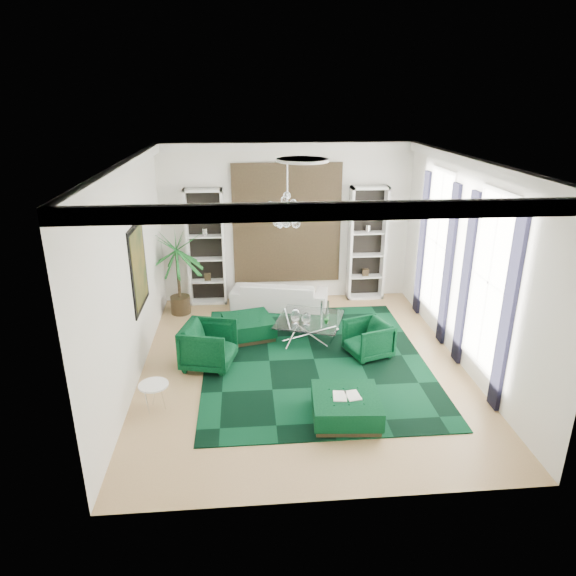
{
  "coord_description": "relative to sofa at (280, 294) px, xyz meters",
  "views": [
    {
      "loc": [
        -1.02,
        -8.55,
        4.82
      ],
      "look_at": [
        -0.23,
        0.5,
        1.38
      ],
      "focal_mm": 32.0,
      "sensor_mm": 36.0,
      "label": 1
    }
  ],
  "objects": [
    {
      "name": "chandelier",
      "position": [
        -0.02,
        -2.39,
        2.52
      ],
      "size": [
        1.14,
        1.14,
        0.79
      ],
      "primitive_type": null,
      "rotation": [
        0.0,
        0.0,
        -0.39
      ],
      "color": "white",
      "rests_on": "ceiling"
    },
    {
      "name": "crown_molding",
      "position": [
        0.23,
        -2.84,
        3.37
      ],
      "size": [
        6.0,
        7.0,
        0.18
      ],
      "primitive_type": null,
      "color": "white",
      "rests_on": "ceiling"
    },
    {
      "name": "book",
      "position": [
        0.71,
        -4.64,
        0.1
      ],
      "size": [
        0.43,
        0.29,
        0.03
      ],
      "primitive_type": "cube",
      "color": "white",
      "rests_on": "ottoman_front"
    },
    {
      "name": "curtain_far_b",
      "position": [
        3.19,
        -0.56,
        1.32
      ],
      "size": [
        0.07,
        0.3,
        3.25
      ],
      "primitive_type": "cube",
      "color": "black",
      "rests_on": "floor"
    },
    {
      "name": "coffee_table",
      "position": [
        0.51,
        -1.72,
        -0.11
      ],
      "size": [
        1.64,
        1.64,
        0.44
      ],
      "primitive_type": null,
      "rotation": [
        0.0,
        0.0,
        -0.34
      ],
      "color": "white",
      "rests_on": "floor"
    },
    {
      "name": "tapestry",
      "position": [
        0.23,
        0.62,
        1.57
      ],
      "size": [
        2.5,
        0.06,
        2.8
      ],
      "primitive_type": "cube",
      "color": "black",
      "rests_on": "wall_back"
    },
    {
      "name": "armchair_left",
      "position": [
        -1.52,
        -2.72,
        0.09
      ],
      "size": [
        1.12,
        1.11,
        0.85
      ],
      "primitive_type": "imported",
      "rotation": [
        0.0,
        0.0,
        1.32
      ],
      "color": "black",
      "rests_on": "floor"
    },
    {
      "name": "palm",
      "position": [
        -2.33,
        -0.14,
        0.92
      ],
      "size": [
        1.74,
        1.74,
        2.49
      ],
      "primitive_type": null,
      "rotation": [
        0.0,
        0.0,
        -0.12
      ],
      "color": "#196725",
      "rests_on": "floor"
    },
    {
      "name": "wall_back",
      "position": [
        0.23,
        0.67,
        1.57
      ],
      "size": [
        6.0,
        0.02,
        3.8
      ],
      "primitive_type": "cube",
      "color": "white",
      "rests_on": "ground"
    },
    {
      "name": "sofa",
      "position": [
        0.0,
        0.0,
        0.0
      ],
      "size": [
        2.39,
        1.36,
        0.66
      ],
      "primitive_type": "imported",
      "rotation": [
        0.0,
        0.0,
        2.92
      ],
      "color": "silver",
      "rests_on": "floor"
    },
    {
      "name": "ceiling_medallion",
      "position": [
        0.23,
        -2.54,
        3.44
      ],
      "size": [
        0.9,
        0.9,
        0.05
      ],
      "primitive_type": "cylinder",
      "color": "white",
      "rests_on": "ceiling"
    },
    {
      "name": "wall_left",
      "position": [
        -2.78,
        -2.84,
        1.57
      ],
      "size": [
        0.02,
        7.0,
        3.8
      ],
      "primitive_type": "cube",
      "color": "white",
      "rests_on": "ground"
    },
    {
      "name": "side_table",
      "position": [
        -2.32,
        -4.11,
        -0.1
      ],
      "size": [
        0.61,
        0.61,
        0.46
      ],
      "primitive_type": "cylinder",
      "rotation": [
        0.0,
        0.0,
        -0.35
      ],
      "color": "white",
      "rests_on": "floor"
    },
    {
      "name": "window_far",
      "position": [
        3.22,
        -1.34,
        1.57
      ],
      "size": [
        0.03,
        1.1,
        2.9
      ],
      "primitive_type": "cube",
      "color": "white",
      "rests_on": "wall_right"
    },
    {
      "name": "wall_front",
      "position": [
        0.23,
        -6.35,
        1.57
      ],
      "size": [
        6.0,
        0.02,
        3.8
      ],
      "primitive_type": "cube",
      "color": "white",
      "rests_on": "ground"
    },
    {
      "name": "curtain_near_a",
      "position": [
        3.19,
        -4.52,
        1.32
      ],
      "size": [
        0.07,
        0.3,
        3.25
      ],
      "primitive_type": "cube",
      "color": "black",
      "rests_on": "floor"
    },
    {
      "name": "ottoman_front",
      "position": [
        0.71,
        -4.64,
        -0.12
      ],
      "size": [
        1.12,
        1.12,
        0.42
      ],
      "primitive_type": "cube",
      "rotation": [
        0.0,
        0.0,
        -0.08
      ],
      "color": "black",
      "rests_on": "floor"
    },
    {
      "name": "table_plant",
      "position": [
        0.83,
        -1.98,
        0.23
      ],
      "size": [
        0.16,
        0.14,
        0.23
      ],
      "primitive_type": "imported",
      "rotation": [
        0.0,
        0.0,
        0.4
      ],
      "color": "#196725",
      "rests_on": "coffee_table"
    },
    {
      "name": "rug",
      "position": [
        0.48,
        -2.68,
        -0.32
      ],
      "size": [
        4.2,
        5.0,
        0.02
      ],
      "primitive_type": "cube",
      "color": "black",
      "rests_on": "floor"
    },
    {
      "name": "painting",
      "position": [
        -2.74,
        -2.24,
        1.52
      ],
      "size": [
        0.04,
        1.3,
        1.6
      ],
      "primitive_type": "cube",
      "color": "black",
      "rests_on": "wall_left"
    },
    {
      "name": "wall_right",
      "position": [
        3.24,
        -2.84,
        1.57
      ],
      "size": [
        0.02,
        7.0,
        3.8
      ],
      "primitive_type": "cube",
      "color": "white",
      "rests_on": "ground"
    },
    {
      "name": "shelving_left",
      "position": [
        -1.72,
        0.47,
        1.07
      ],
      "size": [
        0.9,
        0.38,
        2.8
      ],
      "primitive_type": null,
      "color": "white",
      "rests_on": "floor"
    },
    {
      "name": "window_near",
      "position": [
        3.22,
        -3.74,
        1.57
      ],
      "size": [
        0.03,
        1.1,
        2.9
      ],
      "primitive_type": "cube",
      "color": "white",
      "rests_on": "wall_right"
    },
    {
      "name": "ottoman_side",
      "position": [
        -0.76,
        -1.54,
        -0.11
      ],
      "size": [
        1.17,
        1.17,
        0.43
      ],
      "primitive_type": "cube",
      "rotation": [
        0.0,
        0.0,
        0.25
      ],
      "color": "black",
      "rests_on": "floor"
    },
    {
      "name": "shelving_right",
      "position": [
        2.18,
        0.47,
        1.07
      ],
      "size": [
        0.9,
        0.38,
        2.8
      ],
      "primitive_type": null,
      "color": "white",
      "rests_on": "floor"
    },
    {
      "name": "armchair_right",
      "position": [
        1.55,
        -2.58,
        0.03
      ],
      "size": [
        0.99,
        0.97,
        0.72
      ],
      "primitive_type": "imported",
      "rotation": [
        0.0,
        0.0,
        -1.26
      ],
      "color": "black",
      "rests_on": "floor"
    },
    {
      "name": "curtain_far_a",
      "position": [
        3.19,
        -2.12,
        1.32
      ],
      "size": [
        0.07,
        0.3,
        3.25
      ],
      "primitive_type": "cube",
      "color": "black",
      "rests_on": "floor"
    },
    {
      "name": "curtain_near_b",
      "position": [
        3.19,
        -2.96,
        1.32
      ],
      "size": [
        0.07,
        0.3,
        3.25
      ],
      "primitive_type": "cube",
      "color": "black",
      "rests_on": "floor"
    },
    {
      "name": "floor",
      "position": [
        0.23,
        -2.84,
        -0.34
      ],
      "size": [
        6.0,
        7.0,
        0.02
      ],
      "primitive_type": "cube",
      "color": "tan",
      "rests_on": "ground"
    },
    {
      "name": "ceiling",
      "position": [
        0.23,
        -2.84,
        3.48
      ],
      "size": [
        6.0,
        7.0,
        0.02
      ],
      "primitive_type": "cube",
      "color": "white",
      "rests_on": "ground"
    }
  ]
}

